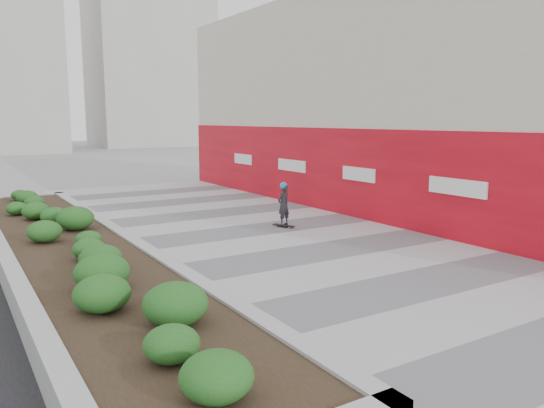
{
  "coord_description": "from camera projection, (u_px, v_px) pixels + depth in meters",
  "views": [
    {
      "loc": [
        -7.77,
        -5.41,
        3.31
      ],
      "look_at": [
        -0.5,
        6.31,
        1.1
      ],
      "focal_mm": 35.0,
      "sensor_mm": 36.0,
      "label": 1
    }
  ],
  "objects": [
    {
      "name": "skateboarder",
      "position": [
        284.0,
        205.0,
        16.28
      ],
      "size": [
        0.53,
        0.74,
        1.41
      ],
      "rotation": [
        0.0,
        0.0,
        0.41
      ],
      "color": "beige",
      "rests_on": "ground"
    },
    {
      "name": "distant_bldg_north_r",
      "position": [
        150.0,
        48.0,
        65.36
      ],
      "size": [
        14.0,
        10.0,
        24.0
      ],
      "primitive_type": "cube",
      "color": "#ADAAA3",
      "rests_on": "ground"
    },
    {
      "name": "walkway",
      "position": [
        371.0,
        272.0,
        11.63
      ],
      "size": [
        8.0,
        36.0,
        0.01
      ],
      "primitive_type": "cube",
      "color": "#A8A8AD",
      "rests_on": "ground"
    },
    {
      "name": "building",
      "position": [
        405.0,
        101.0,
        19.65
      ],
      "size": [
        6.04,
        24.08,
        8.0
      ],
      "color": "beige",
      "rests_on": "ground"
    },
    {
      "name": "manhole_cover",
      "position": [
        388.0,
        268.0,
        11.89
      ],
      "size": [
        0.44,
        0.44,
        0.01
      ],
      "primitive_type": "cylinder",
      "color": "#595654",
      "rests_on": "ground"
    },
    {
      "name": "planter",
      "position": [
        70.0,
        248.0,
        12.05
      ],
      "size": [
        3.0,
        18.0,
        0.9
      ],
      "color": "#9E9EA0",
      "rests_on": "ground"
    },
    {
      "name": "ground",
      "position": [
        490.0,
        314.0,
        9.11
      ],
      "size": [
        160.0,
        160.0,
        0.0
      ],
      "primitive_type": "plane",
      "color": "gray",
      "rests_on": "ground"
    }
  ]
}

